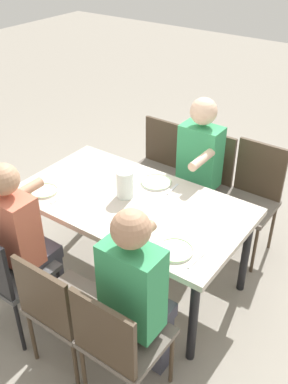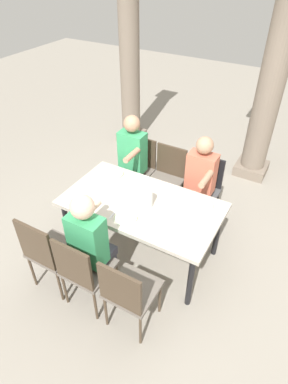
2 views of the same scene
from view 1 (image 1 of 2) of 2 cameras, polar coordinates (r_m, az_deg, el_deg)
name	(u,v)px [view 1 (image 1 of 2)]	position (r m, az deg, el deg)	size (l,w,h in m)	color
ground_plane	(133,276)	(3.69, -1.44, -10.90)	(16.00, 16.00, 0.00)	gray
dining_table	(132,208)	(3.25, -1.60, -2.09)	(1.71, 0.95, 0.76)	beige
chair_west_north	(118,340)	(2.58, -3.33, -18.63)	(0.44, 0.44, 0.92)	#6A6158
chair_west_south	(252,194)	(3.76, 13.84, -0.22)	(0.44, 0.44, 0.97)	#6A6158
chair_mid_north	(61,305)	(2.79, -10.75, -14.25)	(0.44, 0.44, 0.91)	#6A6158
chair_mid_south	(205,179)	(3.92, 7.86, 1.63)	(0.44, 0.44, 0.94)	#6A6158
chair_east_north	(6,271)	(3.09, -17.45, -9.77)	(0.44, 0.44, 0.91)	#4F4F50
chair_east_south	(157,164)	(4.13, 1.75, 3.70)	(0.44, 0.44, 0.93)	#6A6158
diner_woman_green	(196,170)	(3.69, 6.76, 2.81)	(0.35, 0.50, 1.33)	#3F3F4C
diner_man_white	(24,239)	(3.07, -15.37, -5.87)	(0.34, 0.49, 1.29)	#3F3F4C
diner_guest_third	(138,296)	(2.54, -0.72, -13.31)	(0.35, 0.49, 1.34)	#3F3F4C
plate_0	(175,250)	(2.76, 4.02, -7.57)	(0.23, 0.23, 0.02)	white
fork_0	(196,261)	(2.71, 6.74, -8.83)	(0.02, 0.17, 0.01)	silver
spoon_0	(155,242)	(2.82, 1.42, -6.53)	(0.02, 0.17, 0.01)	silver
plate_1	(156,182)	(3.40, 1.59, 1.27)	(0.24, 0.24, 0.02)	white
fork_1	(173,189)	(3.34, 3.72, 0.40)	(0.02, 0.17, 0.01)	silver
spoon_1	(141,177)	(3.48, -0.45, 1.94)	(0.02, 0.17, 0.01)	silver
plate_2	(44,191)	(3.38, -12.82, 0.13)	(0.20, 0.20, 0.02)	white
fork_2	(59,198)	(3.29, -11.02, -0.78)	(0.02, 0.17, 0.01)	silver
spoon_2	(31,186)	(3.49, -14.50, 0.82)	(0.02, 0.17, 0.01)	silver
water_pitcher	(125,185)	(3.21, -2.49, 0.86)	(0.13, 0.13, 0.21)	white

